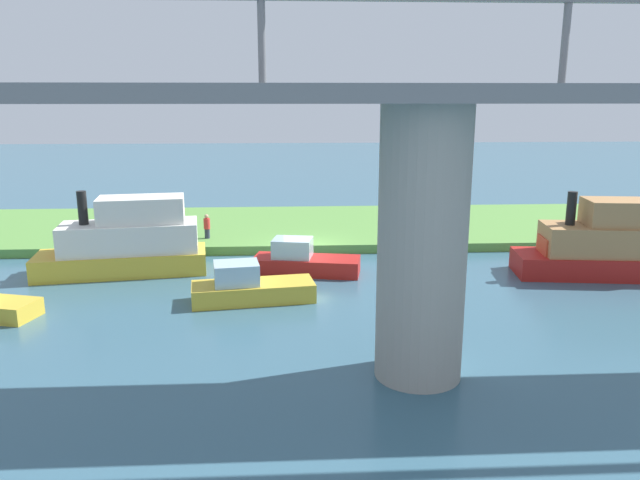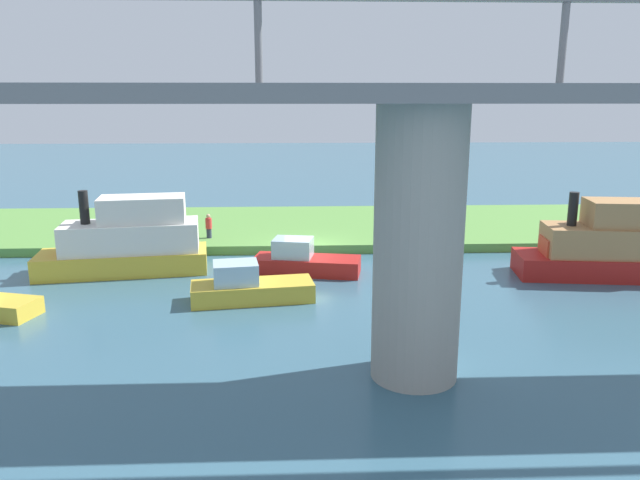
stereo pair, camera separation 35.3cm
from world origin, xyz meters
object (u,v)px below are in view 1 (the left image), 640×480
at_px(motorboat_white, 127,243).
at_px(motorboat_red, 303,261).
at_px(pontoon_yellow, 608,245).
at_px(person_on_bank, 207,226).
at_px(riverboat_paddlewheel, 249,287).
at_px(mooring_post, 143,234).
at_px(bridge_pylon, 422,246).

height_order(motorboat_white, motorboat_red, motorboat_white).
distance_m(motorboat_red, pontoon_yellow, 14.57).
relative_size(person_on_bank, riverboat_paddlewheel, 0.26).
xyz_separation_m(motorboat_red, pontoon_yellow, (-14.49, 1.21, 0.89)).
distance_m(mooring_post, pontoon_yellow, 24.06).
relative_size(motorboat_red, riverboat_paddlewheel, 1.01).
bearing_deg(motorboat_white, person_on_bank, -122.20).
distance_m(person_on_bank, pontoon_yellow, 20.95).
bearing_deg(mooring_post, motorboat_white, 93.13).
bearing_deg(mooring_post, person_on_bank, -169.69).
bearing_deg(pontoon_yellow, motorboat_red, -4.78).
xyz_separation_m(bridge_pylon, riverboat_paddlewheel, (5.61, -7.26, -3.51)).
bearing_deg(mooring_post, pontoon_yellow, 165.08).
bearing_deg(pontoon_yellow, motorboat_white, -4.33).
relative_size(mooring_post, pontoon_yellow, 0.11).
bearing_deg(mooring_post, bridge_pylon, 126.42).
xyz_separation_m(motorboat_white, motorboat_red, (-8.51, 0.53, -0.90)).
bearing_deg(riverboat_paddlewheel, bridge_pylon, 127.69).
bearing_deg(pontoon_yellow, mooring_post, -14.92).
distance_m(motorboat_red, riverboat_paddlewheel, 4.66).
distance_m(person_on_bank, motorboat_red, 7.75).
xyz_separation_m(bridge_pylon, person_on_bank, (8.55, -16.87, -2.92)).
bearing_deg(pontoon_yellow, person_on_bank, -19.00).
xyz_separation_m(person_on_bank, mooring_post, (3.44, 0.63, -0.27)).
bearing_deg(riverboat_paddlewheel, mooring_post, -54.64).
distance_m(bridge_pylon, person_on_bank, 19.14).
relative_size(bridge_pylon, riverboat_paddlewheel, 1.56).
bearing_deg(motorboat_white, bridge_pylon, 134.87).
bearing_deg(motorboat_red, pontoon_yellow, 175.22).
bearing_deg(person_on_bank, motorboat_red, 133.47).
height_order(bridge_pylon, pontoon_yellow, bridge_pylon).
xyz_separation_m(pontoon_yellow, riverboat_paddlewheel, (16.86, 2.80, -0.90)).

